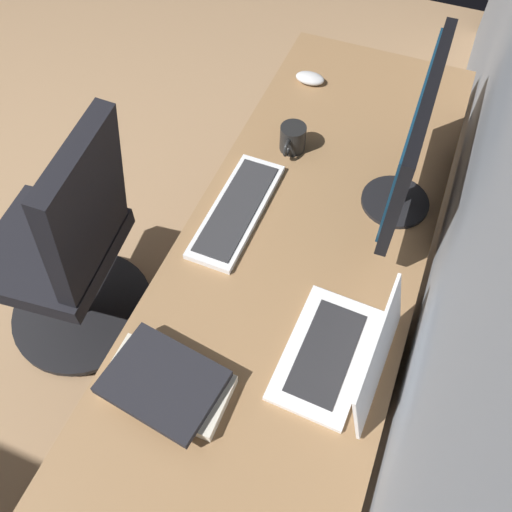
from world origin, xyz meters
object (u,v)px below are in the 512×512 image
at_px(monitor_primary, 414,140).
at_px(drawer_pedestal, 286,353).
at_px(laptop_left, 346,354).
at_px(coffee_mug, 292,138).
at_px(mouse_main, 310,78).
at_px(book_stack_near, 165,384).
at_px(keyboard_main, 237,210).
at_px(office_chair, 71,256).

bearing_deg(monitor_primary, drawer_pedestal, -23.53).
bearing_deg(laptop_left, coffee_mug, -150.68).
distance_m(mouse_main, book_stack_near, 1.21).
bearing_deg(keyboard_main, drawer_pedestal, 50.73).
xyz_separation_m(keyboard_main, coffee_mug, (-0.31, 0.06, 0.03)).
bearing_deg(mouse_main, book_stack_near, 2.27).
bearing_deg(office_chair, mouse_main, 146.33).
relative_size(keyboard_main, mouse_main, 4.06).
distance_m(coffee_mug, office_chair, 0.84).
relative_size(laptop_left, office_chair, 0.36).
distance_m(mouse_main, office_chair, 1.04).
distance_m(drawer_pedestal, laptop_left, 0.49).
height_order(laptop_left, keyboard_main, laptop_left).
height_order(monitor_primary, office_chair, monitor_primary).
xyz_separation_m(monitor_primary, laptop_left, (0.55, 0.01, -0.20)).
bearing_deg(office_chair, keyboard_main, 108.36).
bearing_deg(laptop_left, office_chair, -99.31).
relative_size(keyboard_main, office_chair, 0.44).
bearing_deg(drawer_pedestal, coffee_mug, -160.25).
bearing_deg(book_stack_near, office_chair, -122.19).
bearing_deg(coffee_mug, monitor_primary, 74.01).
relative_size(monitor_primary, mouse_main, 5.53).
xyz_separation_m(keyboard_main, book_stack_near, (0.56, 0.06, 0.02)).
height_order(monitor_primary, book_stack_near, monitor_primary).
bearing_deg(office_chair, book_stack_near, 57.81).
xyz_separation_m(mouse_main, coffee_mug, (0.34, 0.05, 0.03)).
height_order(drawer_pedestal, book_stack_near, book_stack_near).
bearing_deg(keyboard_main, monitor_primary, 116.12).
distance_m(monitor_primary, keyboard_main, 0.52).
bearing_deg(laptop_left, monitor_primary, -179.40).
relative_size(laptop_left, book_stack_near, 1.17).
bearing_deg(keyboard_main, office_chair, -71.64).
distance_m(laptop_left, book_stack_near, 0.43).
xyz_separation_m(drawer_pedestal, keyboard_main, (-0.20, -0.24, 0.39)).
height_order(coffee_mug, office_chair, office_chair).
distance_m(drawer_pedestal, book_stack_near, 0.58).
bearing_deg(drawer_pedestal, office_chair, -91.32).
bearing_deg(laptop_left, book_stack_near, -59.29).
bearing_deg(laptop_left, keyboard_main, -128.63).
xyz_separation_m(book_stack_near, coffee_mug, (-0.87, 0.01, 0.01)).
height_order(laptop_left, mouse_main, laptop_left).
distance_m(monitor_primary, mouse_main, 0.65).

